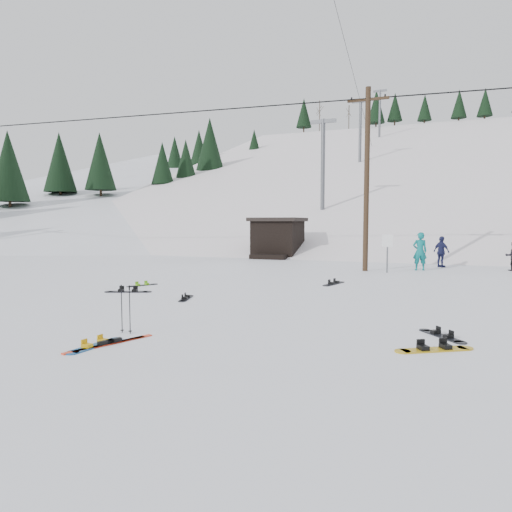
% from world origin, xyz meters
% --- Properties ---
extents(ground, '(200.00, 200.00, 0.00)m').
position_xyz_m(ground, '(0.00, 0.00, 0.00)').
color(ground, white).
rests_on(ground, ground).
extents(ski_slope, '(60.00, 85.24, 65.97)m').
position_xyz_m(ski_slope, '(0.00, 55.00, -12.00)').
color(ski_slope, white).
rests_on(ski_slope, ground).
extents(ridge_left, '(47.54, 95.03, 58.38)m').
position_xyz_m(ridge_left, '(-36.00, 48.00, -11.00)').
color(ridge_left, white).
rests_on(ridge_left, ground).
extents(treeline_left, '(20.00, 64.00, 10.00)m').
position_xyz_m(treeline_left, '(-34.00, 40.00, 0.00)').
color(treeline_left, black).
rests_on(treeline_left, ground).
extents(treeline_crest, '(50.00, 6.00, 10.00)m').
position_xyz_m(treeline_crest, '(0.00, 86.00, 0.00)').
color(treeline_crest, black).
rests_on(treeline_crest, ski_slope).
extents(utility_pole, '(2.00, 0.26, 9.00)m').
position_xyz_m(utility_pole, '(2.00, 14.00, 4.68)').
color(utility_pole, '#3A2819').
rests_on(utility_pole, ground).
extents(trail_sign, '(0.50, 0.09, 1.85)m').
position_xyz_m(trail_sign, '(3.10, 13.58, 1.27)').
color(trail_sign, '#595B60').
rests_on(trail_sign, ground).
extents(lift_hut, '(3.40, 4.10, 2.75)m').
position_xyz_m(lift_hut, '(-5.00, 20.94, 1.36)').
color(lift_hut, black).
rests_on(lift_hut, ground).
extents(lift_tower_near, '(2.20, 0.36, 8.00)m').
position_xyz_m(lift_tower_near, '(-4.00, 30.00, 7.86)').
color(lift_tower_near, '#595B60').
rests_on(lift_tower_near, ski_slope).
extents(lift_tower_mid, '(2.20, 0.36, 8.00)m').
position_xyz_m(lift_tower_mid, '(-4.00, 50.00, 14.36)').
color(lift_tower_mid, '#595B60').
rests_on(lift_tower_mid, ski_slope).
extents(lift_tower_far, '(2.20, 0.36, 8.00)m').
position_xyz_m(lift_tower_far, '(-4.00, 70.00, 20.86)').
color(lift_tower_far, '#595B60').
rests_on(lift_tower_far, ski_slope).
extents(hero_snowboard, '(0.37, 1.37, 0.10)m').
position_xyz_m(hero_snowboard, '(-0.92, -2.08, 0.02)').
color(hero_snowboard, '#175596').
rests_on(hero_snowboard, ground).
extents(hero_skis, '(0.78, 1.86, 0.10)m').
position_xyz_m(hero_skis, '(-0.74, -1.87, 0.03)').
color(hero_skis, red).
rests_on(hero_skis, ground).
extents(ski_poles, '(0.29, 0.08, 1.06)m').
position_xyz_m(ski_poles, '(-1.03, -0.97, 0.54)').
color(ski_poles, black).
rests_on(ski_poles, ground).
extents(board_scatter_a, '(1.55, 0.80, 0.11)m').
position_xyz_m(board_scatter_a, '(-4.68, 3.89, 0.03)').
color(board_scatter_a, black).
rests_on(board_scatter_a, ground).
extents(board_scatter_b, '(0.54, 1.25, 0.09)m').
position_xyz_m(board_scatter_b, '(-2.10, 3.44, 0.02)').
color(board_scatter_b, black).
rests_on(board_scatter_b, ground).
extents(board_scatter_c, '(0.73, 1.17, 0.09)m').
position_xyz_m(board_scatter_c, '(-5.21, 5.46, 0.02)').
color(board_scatter_c, black).
rests_on(board_scatter_c, ground).
extents(board_scatter_d, '(0.95, 1.11, 0.09)m').
position_xyz_m(board_scatter_d, '(5.44, 1.25, 0.02)').
color(board_scatter_d, black).
rests_on(board_scatter_d, ground).
extents(board_scatter_e, '(1.40, 0.98, 0.11)m').
position_xyz_m(board_scatter_e, '(5.30, 0.06, 0.03)').
color(board_scatter_e, gold).
rests_on(board_scatter_e, ground).
extents(board_scatter_f, '(0.61, 1.52, 0.11)m').
position_xyz_m(board_scatter_f, '(1.56, 8.59, 0.03)').
color(board_scatter_f, black).
rests_on(board_scatter_f, ground).
extents(skier_teal, '(0.80, 0.63, 1.93)m').
position_xyz_m(skier_teal, '(4.52, 15.29, 0.97)').
color(skier_teal, '#0A6B6D').
rests_on(skier_teal, ground).
extents(skier_navy, '(1.01, 0.95, 1.68)m').
position_xyz_m(skier_navy, '(5.56, 17.40, 0.84)').
color(skier_navy, '#1C1F46').
rests_on(skier_navy, ground).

